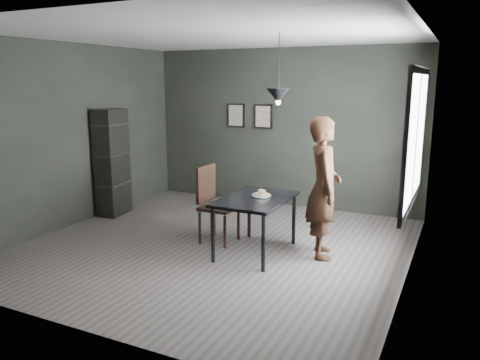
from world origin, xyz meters
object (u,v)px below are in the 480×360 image
at_px(woman, 324,188).
at_px(cafe_table, 256,203).
at_px(wood_chair, 213,199).
at_px(shelf_unit, 112,162).
at_px(white_plate, 261,196).
at_px(pendant_lamp, 278,96).

bearing_deg(woman, cafe_table, 88.10).
distance_m(wood_chair, shelf_unit, 2.26).
distance_m(white_plate, shelf_unit, 3.02).
bearing_deg(wood_chair, shelf_unit, 169.05).
bearing_deg(shelf_unit, wood_chair, -20.26).
xyz_separation_m(shelf_unit, pendant_lamp, (3.17, -0.55, 1.16)).
bearing_deg(woman, wood_chair, 72.77).
bearing_deg(wood_chair, pendant_lamp, -3.33).
xyz_separation_m(cafe_table, white_plate, (0.04, 0.09, 0.08)).
bearing_deg(white_plate, cafe_table, -115.94).
bearing_deg(wood_chair, woman, 5.22).
height_order(cafe_table, white_plate, white_plate).
distance_m(wood_chair, pendant_lamp, 1.74).
xyz_separation_m(white_plate, wood_chair, (-0.77, 0.09, -0.14)).
bearing_deg(pendant_lamp, shelf_unit, 170.23).
xyz_separation_m(wood_chair, shelf_unit, (-2.19, 0.47, 0.28)).
height_order(wood_chair, shelf_unit, shelf_unit).
bearing_deg(pendant_lamp, woman, 18.32).
relative_size(cafe_table, pendant_lamp, 1.39).
relative_size(white_plate, shelf_unit, 0.13).
bearing_deg(pendant_lamp, wood_chair, 175.52).
relative_size(woman, wood_chair, 1.68).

